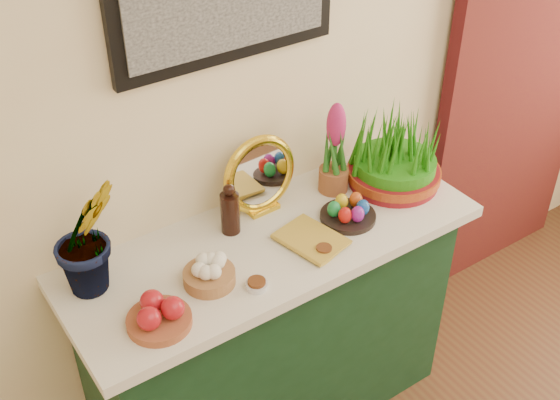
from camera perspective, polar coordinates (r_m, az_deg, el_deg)
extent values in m
cube|color=#FBECBD|center=(2.30, -0.72, 10.65)|extent=(4.00, 0.04, 2.70)
cube|color=#450C17|center=(3.16, 19.52, 11.90)|extent=(0.90, 0.06, 2.30)
cube|color=#143820|center=(2.61, -0.63, -11.01)|extent=(1.30, 0.45, 0.85)
cube|color=silver|center=(2.30, -0.70, -3.43)|extent=(1.40, 0.55, 0.04)
imported|color=#266A20|center=(2.03, -15.63, -1.55)|extent=(0.26, 0.22, 0.49)
cylinder|color=brown|center=(2.02, -9.78, -9.65)|extent=(0.22, 0.22, 0.03)
cylinder|color=#A76F43|center=(2.12, -5.76, -6.25)|extent=(0.21, 0.21, 0.04)
cylinder|color=black|center=(2.28, -4.07, -1.08)|extent=(0.06, 0.06, 0.14)
sphere|color=black|center=(2.23, -4.17, 0.82)|extent=(0.04, 0.04, 0.04)
cube|color=gold|center=(2.40, -1.42, -0.67)|extent=(0.11, 0.06, 0.02)
torus|color=gold|center=(2.34, -1.67, 2.10)|extent=(0.28, 0.07, 0.28)
cylinder|color=silver|center=(2.34, -1.60, 2.04)|extent=(0.21, 0.04, 0.21)
imported|color=gold|center=(2.22, 1.19, -4.14)|extent=(0.19, 0.24, 0.03)
cylinder|color=silver|center=(2.11, -1.90, -6.94)|extent=(0.07, 0.07, 0.02)
cylinder|color=#592D14|center=(2.10, -1.91, -6.66)|extent=(0.05, 0.05, 0.01)
cylinder|color=silver|center=(2.23, 3.59, -4.21)|extent=(0.06, 0.06, 0.02)
cylinder|color=#592D14|center=(2.22, 3.60, -3.95)|extent=(0.05, 0.05, 0.01)
cylinder|color=black|center=(2.38, 5.54, -1.33)|extent=(0.22, 0.22, 0.02)
ellipsoid|color=red|center=(2.32, 5.31, -1.23)|extent=(0.05, 0.05, 0.06)
ellipsoid|color=#174EA2|center=(2.36, 6.74, -0.61)|extent=(0.05, 0.05, 0.06)
ellipsoid|color=gold|center=(2.38, 5.03, -0.13)|extent=(0.05, 0.05, 0.06)
ellipsoid|color=#17823B|center=(2.34, 4.41, -0.74)|extent=(0.05, 0.05, 0.06)
ellipsoid|color=#C64C17|center=(2.39, 6.19, 0.02)|extent=(0.05, 0.05, 0.06)
ellipsoid|color=#891A90|center=(2.32, 6.32, -1.15)|extent=(0.05, 0.05, 0.06)
cylinder|color=brown|center=(2.49, 4.36, 1.69)|extent=(0.11, 0.11, 0.09)
ellipsoid|color=#BE2661|center=(2.38, 4.59, 6.11)|extent=(0.07, 0.07, 0.16)
cylinder|color=maroon|center=(2.56, 9.20, 1.99)|extent=(0.33, 0.33, 0.06)
cylinder|color=maroon|center=(2.56, 9.23, 2.21)|extent=(0.34, 0.34, 0.03)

